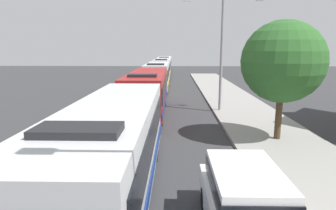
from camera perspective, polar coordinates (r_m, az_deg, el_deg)
name	(u,v)px	position (r m, az deg, el deg)	size (l,w,h in m)	color
bus_lead	(113,146)	(9.44, -10.81, -7.96)	(2.58, 10.64, 3.21)	silver
bus_second_in_line	(148,91)	(20.92, -4.08, 2.76)	(2.58, 10.74, 3.21)	maroon
bus_middle	(158,75)	(33.32, -2.09, 5.93)	(2.58, 10.63, 3.21)	silver
bus_fourth_in_line	(162,68)	(45.74, -1.18, 7.37)	(2.58, 10.52, 3.21)	silver
bus_rear	(165,64)	(57.62, -0.67, 8.17)	(2.58, 11.90, 3.21)	silver
white_suv	(245,204)	(7.63, 15.16, -18.41)	(1.86, 4.77, 1.90)	white
streetlamp_mid	(222,42)	(21.69, 10.67, 12.20)	(5.75, 0.28, 8.26)	gray
roadside_tree	(283,62)	(15.39, 21.84, 7.96)	(4.08, 4.08, 5.99)	#4C3823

